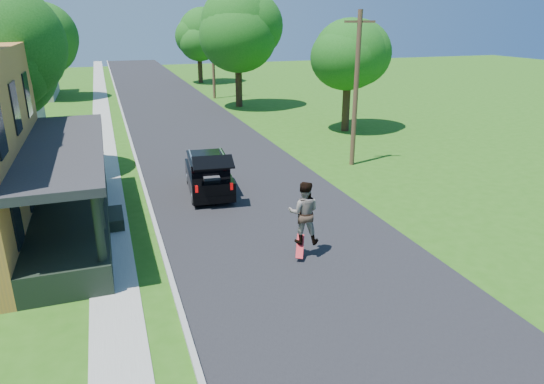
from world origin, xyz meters
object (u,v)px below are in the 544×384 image
object	(u,v)px
black_suv	(208,175)
tree_right_near	(348,58)
skateboarder	(304,213)
utility_pole_near	(356,88)

from	to	relation	value
black_suv	tree_right_near	world-z (taller)	tree_right_near
black_suv	skateboarder	world-z (taller)	skateboarder
skateboarder	utility_pole_near	size ratio (longest dim) A/B	0.27
black_suv	tree_right_near	xyz separation A→B (m)	(11.06, 8.97, 3.87)
tree_right_near	utility_pole_near	xyz separation A→B (m)	(-3.27, -7.25, -0.80)
black_suv	tree_right_near	size ratio (longest dim) A/B	0.64
black_suv	utility_pole_near	bearing A→B (deg)	17.98
tree_right_near	black_suv	bearing A→B (deg)	-140.95
black_suv	skateboarder	xyz separation A→B (m)	(1.55, -6.80, 0.68)
skateboarder	black_suv	bearing A→B (deg)	-55.02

